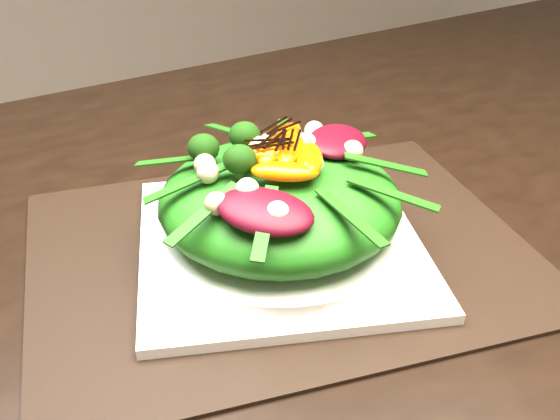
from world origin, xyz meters
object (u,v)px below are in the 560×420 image
lettuce_mound (280,200)px  orange_segment (252,147)px  plate_base (280,244)px  dining_table (422,174)px  salad_bowl (280,232)px  placemat (280,250)px

lettuce_mound → orange_segment: 0.05m
plate_base → orange_segment: size_ratio=4.58×
dining_table → orange_segment: bearing=-170.4°
plate_base → lettuce_mound: 0.05m
salad_bowl → lettuce_mound: bearing=0.0°
salad_bowl → orange_segment: size_ratio=4.22×
dining_table → salad_bowl: (-0.25, -0.07, 0.04)m
placemat → lettuce_mound: size_ratio=2.09×
dining_table → lettuce_mound: bearing=-163.3°
plate_base → orange_segment: bearing=110.3°
placemat → salad_bowl: salad_bowl is taller
plate_base → salad_bowl: salad_bowl is taller
lettuce_mound → orange_segment: bearing=110.3°
dining_table → orange_segment: dining_table is taller
dining_table → placemat: (-0.25, -0.07, 0.02)m
salad_bowl → lettuce_mound: lettuce_mound is taller
salad_bowl → orange_segment: (-0.01, 0.03, 0.08)m
plate_base → lettuce_mound: bearing=0.0°
dining_table → placemat: dining_table is taller
placemat → salad_bowl: 0.02m
plate_base → salad_bowl: bearing=0.0°
orange_segment → placemat: bearing=-69.7°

